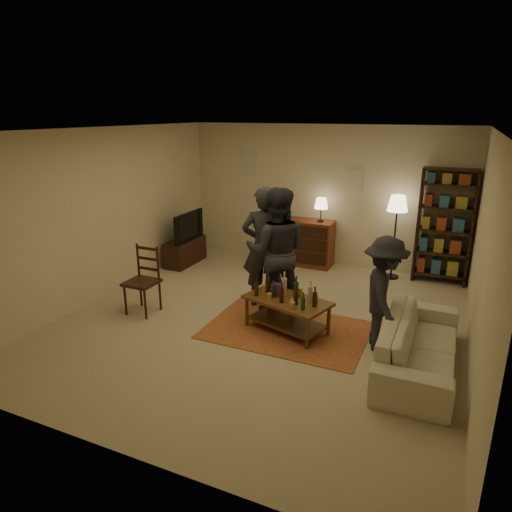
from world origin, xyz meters
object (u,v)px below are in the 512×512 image
Objects in this scene: floor_lamp at (397,209)px; person_left at (264,248)px; sofa at (419,344)px; person_by_sofa at (384,294)px; person_right at (277,252)px; dresser at (307,242)px; dining_chair at (144,277)px; coffee_table at (287,303)px; bookshelf at (444,226)px; tv_stand at (185,245)px.

floor_lamp is 2.69m from person_left.
person_by_sofa reaches higher than sofa.
dresser is at bearing -102.19° from person_right.
dining_chair is at bearing 5.34° from person_right.
coffee_table is 0.87× the size of person_by_sofa.
person_by_sofa is at bearing 2.08° from coffee_table.
dining_chair is 4.48m from floor_lamp.
bookshelf is 1.06× the size of person_right.
person_left is (-2.40, 0.95, 0.64)m from sofa.
floor_lamp is at bearing 43.51° from dining_chair.
person_by_sofa is (4.14, -1.89, 0.36)m from tv_stand.
person_left is 1.27× the size of person_by_sofa.
dresser is 2.36m from person_right.
person_left is at bearing 132.81° from coffee_table.
dresser is at bearing -178.43° from bookshelf.
tv_stand reaches higher than dining_chair.
person_left reaches higher than sofa.
sofa is (0.75, -3.05, -0.98)m from floor_lamp.
dresser is at bearing 22.07° from tv_stand.
bookshelf is at bearing 9.30° from floor_lamp.
floor_lamp reaches higher than tv_stand.
person_by_sofa is (-0.50, 0.31, 0.44)m from sofa.
bookshelf is at bearing -151.09° from person_right.
person_by_sofa reaches higher than dresser.
bookshelf is 3.23m from person_right.
person_left is at bearing 53.65° from person_by_sofa.
dresser is 0.65× the size of sofa.
person_left is (2.24, -1.25, 0.56)m from tv_stand.
sofa is at bearing 138.97° from person_left.
floor_lamp is at bearing -170.70° from bookshelf.
dresser is 2.50m from bookshelf.
person_by_sofa reaches higher than dining_chair.
coffee_table is at bearing -77.61° from dresser.
bookshelf reaches higher than person_by_sofa.
bookshelf is at bearing 1.57° from dresser.
dresser is 0.92× the size of person_by_sofa.
bookshelf reaches higher than floor_lamp.
dining_chair is 3.48m from person_by_sofa.
floor_lamp is 2.66m from person_right.
person_by_sofa is at bearing 144.88° from person_right.
bookshelf is at bearing -0.82° from sofa.
floor_lamp reaches higher than coffee_table.
coffee_table is 3.47m from tv_stand.
bookshelf is at bearing -157.06° from person_left.
tv_stand is 0.52× the size of bookshelf.
tv_stand is 0.69× the size of floor_lamp.
person_right is (-1.40, -2.24, -0.33)m from floor_lamp.
sofa is (4.64, -2.20, -0.08)m from tv_stand.
dining_chair is 0.55× the size of person_right.
dining_chair is 3.48m from dresser.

